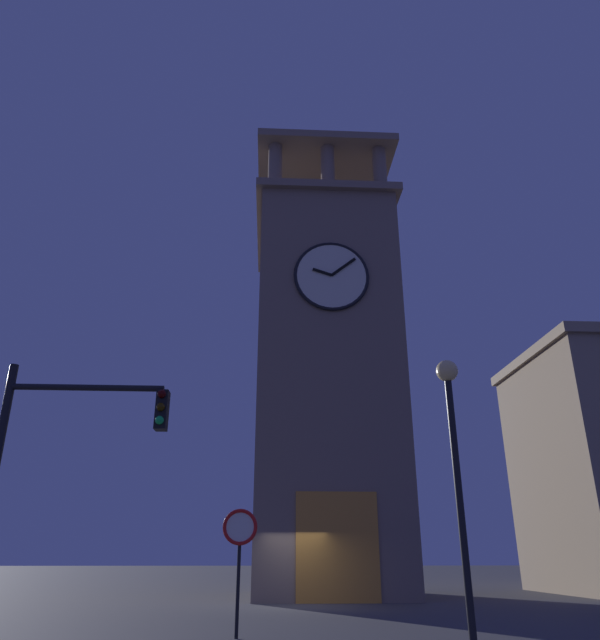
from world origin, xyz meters
name	(u,v)px	position (x,y,z in m)	size (l,w,h in m)	color
ground_plane	(296,607)	(0.00, 0.00, 0.00)	(200.00, 200.00, 0.00)	#424247
clocktower	(324,383)	(-1.66, -5.75, 9.67)	(7.13, 9.37, 24.39)	gray
traffic_signal_near	(55,455)	(4.96, 11.49, 3.34)	(3.08, 0.41, 5.04)	black
street_lamp	(454,441)	(-2.52, 11.33, 3.70)	(0.44, 0.44, 5.33)	black
no_horn_sign	(240,536)	(1.67, 8.55, 2.04)	(0.78, 0.14, 2.62)	black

